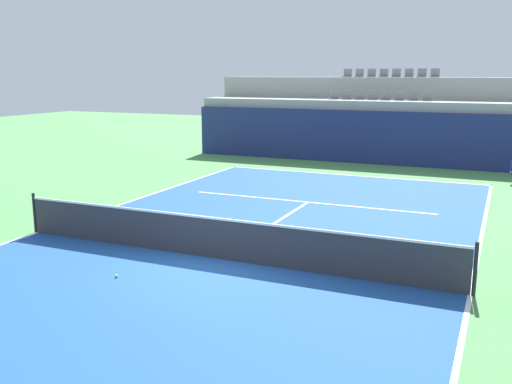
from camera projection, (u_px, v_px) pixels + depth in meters
The scene contains 14 objects.
ground_plane at pixel (218, 259), 13.07m from camera, with size 80.00×80.00×0.00m, color #4C8C4C.
court_surface at pixel (218, 259), 13.07m from camera, with size 11.00×24.00×0.01m, color #1E4C99.
baseline_far at pixel (351, 175), 23.77m from camera, with size 11.00×0.10×0.00m, color white.
sideline_left at pixel (38, 232), 15.23m from camera, with size 0.10×24.00×0.00m, color white.
sideline_right at pixel (470, 295), 10.91m from camera, with size 0.10×24.00×0.00m, color white.
service_line_far at pixel (308, 202), 18.80m from camera, with size 8.26×0.10×0.00m, color white.
centre_service_line at pixel (271, 225), 15.93m from camera, with size 0.10×6.40×0.00m, color white.
back_wall at pixel (371, 138), 26.69m from camera, with size 17.96×0.30×2.47m, color navy.
stands_tier_lower at pixel (377, 130), 27.85m from camera, with size 17.96×2.40×2.91m, color #9E9E99.
stands_tier_upper at pixel (387, 116), 29.89m from camera, with size 17.96×2.40×3.99m, color #9E9E99.
seating_row_lower at pixel (379, 98), 27.61m from camera, with size 4.96×0.44×0.44m.
seating_row_upper at pixel (390, 75), 29.54m from camera, with size 4.96×0.44×0.44m.
tennis_net at pixel (218, 238), 12.97m from camera, with size 11.08×0.08×1.07m.
tennis_ball_2 at pixel (117, 276), 11.85m from camera, with size 0.07×0.07×0.07m, color #CCE033.
Camera 1 is at (5.84, -11.06, 4.18)m, focal length 39.95 mm.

